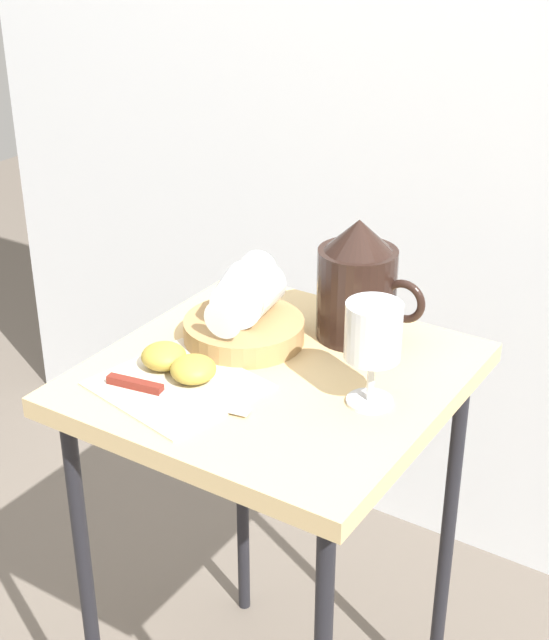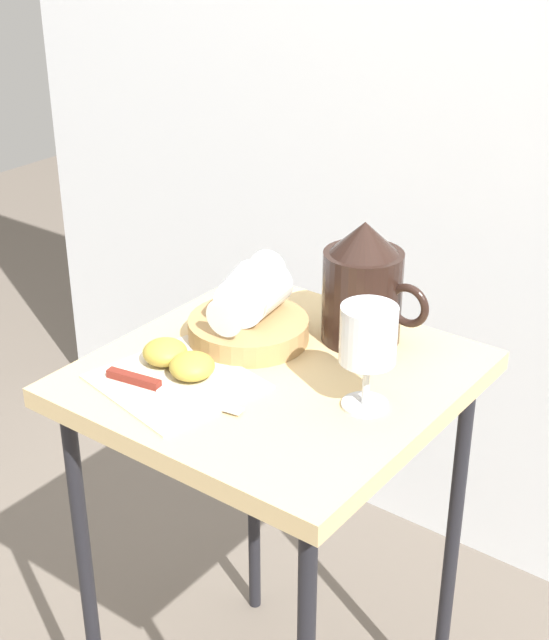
# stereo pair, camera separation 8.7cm
# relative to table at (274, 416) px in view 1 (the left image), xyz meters

# --- Properties ---
(curtain_drape) EXTENTS (2.40, 0.03, 1.86)m
(curtain_drape) POSITION_rel_table_xyz_m (0.00, 0.66, 0.28)
(curtain_drape) COLOR white
(curtain_drape) RESTS_ON ground_plane
(table) EXTENTS (0.50, 0.51, 0.73)m
(table) POSITION_rel_table_xyz_m (0.00, 0.00, 0.00)
(table) COLOR tan
(table) RESTS_ON ground_plane
(linen_napkin) EXTENTS (0.24, 0.23, 0.00)m
(linen_napkin) POSITION_rel_table_xyz_m (-0.09, -0.11, 0.08)
(linen_napkin) COLOR beige
(linen_napkin) RESTS_ON table
(basket_tray) EXTENTS (0.18, 0.18, 0.03)m
(basket_tray) POSITION_rel_table_xyz_m (-0.09, 0.05, 0.10)
(basket_tray) COLOR #AD8451
(basket_tray) RESTS_ON table
(pitcher) EXTENTS (0.17, 0.12, 0.19)m
(pitcher) POSITION_rel_table_xyz_m (0.05, 0.16, 0.16)
(pitcher) COLOR black
(pitcher) RESTS_ON table
(wine_glass_upright) EXTENTS (0.08, 0.08, 0.15)m
(wine_glass_upright) POSITION_rel_table_xyz_m (0.16, -0.01, 0.18)
(wine_glass_upright) COLOR silver
(wine_glass_upright) RESTS_ON table
(wine_glass_tipped_near) EXTENTS (0.09, 0.15, 0.07)m
(wine_glass_tipped_near) POSITION_rel_table_xyz_m (-0.09, 0.08, 0.15)
(wine_glass_tipped_near) COLOR silver
(wine_glass_tipped_near) RESTS_ON basket_tray
(wine_glass_tipped_far) EXTENTS (0.12, 0.16, 0.08)m
(wine_glass_tipped_far) POSITION_rel_table_xyz_m (-0.09, 0.06, 0.15)
(wine_glass_tipped_far) COLOR silver
(wine_glass_tipped_far) RESTS_ON basket_tray
(apple_half_left) EXTENTS (0.06, 0.06, 0.04)m
(apple_half_left) POSITION_rel_table_xyz_m (-0.13, -0.08, 0.10)
(apple_half_left) COLOR #B29938
(apple_half_left) RESTS_ON linen_napkin
(apple_half_right) EXTENTS (0.06, 0.06, 0.04)m
(apple_half_right) POSITION_rel_table_xyz_m (-0.08, -0.09, 0.10)
(apple_half_right) COLOR #B29938
(apple_half_right) RESTS_ON linen_napkin
(knife) EXTENTS (0.21, 0.05, 0.01)m
(knife) POSITION_rel_table_xyz_m (-0.10, -0.15, 0.09)
(knife) COLOR silver
(knife) RESTS_ON linen_napkin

